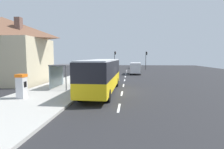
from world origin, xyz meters
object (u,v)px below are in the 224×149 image
at_px(recycling_bin_green, 86,81).
at_px(recycling_bin_yellow, 87,80).
at_px(recycling_bin_orange, 85,81).
at_px(white_van, 136,68).
at_px(house_behind_platform, 3,50).
at_px(ticket_machine, 22,86).
at_px(traffic_light_near_side, 146,58).
at_px(sedan_near, 134,66).
at_px(bus_shelter, 61,70).
at_px(bus, 102,74).
at_px(traffic_light_far_side, 115,57).

relative_size(recycling_bin_green, recycling_bin_yellow, 1.00).
bearing_deg(recycling_bin_orange, recycling_bin_yellow, 90.00).
distance_m(white_van, house_behind_platform, 23.13).
relative_size(ticket_machine, recycling_bin_yellow, 2.04).
relative_size(ticket_machine, recycling_bin_orange, 2.04).
bearing_deg(traffic_light_near_side, sedan_near, 120.16).
distance_m(ticket_machine, bus_shelter, 5.76).
relative_size(ticket_machine, bus_shelter, 0.48).
xyz_separation_m(traffic_light_near_side, bus_shelter, (-11.91, -31.49, -1.18)).
relative_size(white_van, house_behind_platform, 0.49).
relative_size(bus, traffic_light_far_side, 2.19).
xyz_separation_m(sedan_near, recycling_bin_green, (-6.50, -34.93, -0.14)).
relative_size(recycling_bin_orange, traffic_light_far_side, 0.19).
bearing_deg(bus, traffic_light_far_side, 92.34).
xyz_separation_m(bus, bus_shelter, (-4.70, 1.76, 0.25)).
bearing_deg(ticket_machine, sedan_near, 76.89).
bearing_deg(traffic_light_near_side, bus_shelter, -110.72).
height_order(white_van, bus_shelter, bus_shelter).
bearing_deg(traffic_light_far_side, bus_shelter, -95.85).
relative_size(recycling_bin_orange, traffic_light_near_side, 0.19).
xyz_separation_m(recycling_bin_green, traffic_light_far_side, (1.10, 30.23, 2.69)).
xyz_separation_m(recycling_bin_orange, recycling_bin_yellow, (0.00, 1.40, 0.00)).
distance_m(recycling_bin_orange, traffic_light_far_side, 31.06).
height_order(white_van, recycling_bin_green, white_van).
relative_size(bus, bus_shelter, 2.76).
bearing_deg(ticket_machine, recycling_bin_orange, 63.78).
relative_size(bus, house_behind_platform, 1.02).
relative_size(bus, recycling_bin_orange, 11.64).
distance_m(ticket_machine, recycling_bin_orange, 7.73).
distance_m(bus, ticket_machine, 7.05).
xyz_separation_m(white_van, traffic_light_near_side, (3.30, 13.47, 1.94)).
bearing_deg(traffic_light_far_side, house_behind_platform, -112.60).
xyz_separation_m(recycling_bin_yellow, house_behind_platform, (-11.04, 0.37, 3.71)).
bearing_deg(traffic_light_near_side, house_behind_platform, -126.18).
bearing_deg(white_van, bus, -101.19).
distance_m(sedan_near, recycling_bin_yellow, 34.84).
distance_m(recycling_bin_green, traffic_light_far_side, 30.37).
relative_size(ticket_machine, recycling_bin_green, 2.04).
relative_size(recycling_bin_orange, recycling_bin_green, 1.00).
bearing_deg(white_van, bus_shelter, -115.54).
bearing_deg(house_behind_platform, traffic_light_far_side, 67.40).
height_order(bus, recycling_bin_yellow, bus).
xyz_separation_m(white_van, sedan_near, (0.10, 18.98, -0.55)).
bearing_deg(recycling_bin_orange, bus_shelter, -148.30).
xyz_separation_m(bus, recycling_bin_yellow, (-2.49, 4.53, -1.19)).
bearing_deg(ticket_machine, traffic_light_far_side, 83.21).
height_order(sedan_near, recycling_bin_yellow, sedan_near).
xyz_separation_m(sedan_near, recycling_bin_orange, (-6.50, -35.63, -0.14)).
relative_size(white_van, recycling_bin_yellow, 5.56).
xyz_separation_m(recycling_bin_orange, traffic_light_near_side, (9.70, 30.13, 2.63)).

